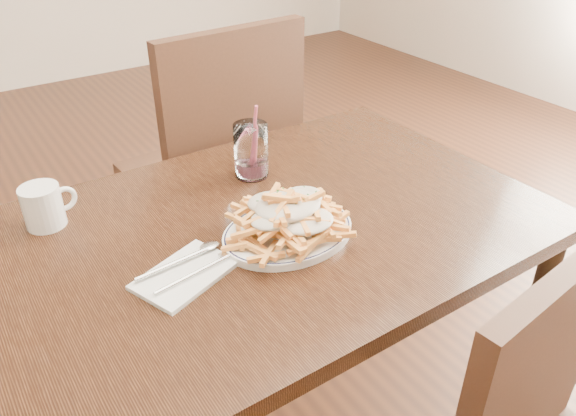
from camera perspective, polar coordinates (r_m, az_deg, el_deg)
table at (r=1.28m, az=-1.61°, el=-4.15°), size 1.20×0.80×0.75m
chair_far at (r=1.86m, az=-7.01°, el=4.86°), size 0.51×0.51×1.03m
fries_plate at (r=1.17m, az=0.00°, el=-2.49°), size 0.33×0.31×0.02m
loaded_fries at (r=1.15m, az=0.00°, el=-0.34°), size 0.32×0.29×0.08m
napkin at (r=1.09m, az=-10.41°, el=-6.67°), size 0.22×0.18×0.01m
cutlery at (r=1.09m, az=-10.61°, el=-6.16°), size 0.22×0.10×0.01m
water_glass at (r=1.39m, az=-3.76°, el=5.55°), size 0.08×0.08×0.18m
coffee_mug at (r=1.30m, az=-23.55°, el=0.18°), size 0.12×0.08×0.09m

